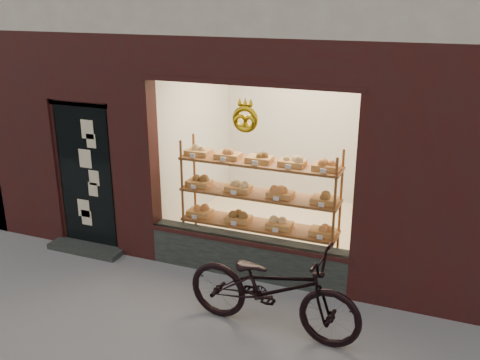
% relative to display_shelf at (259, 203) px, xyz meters
% --- Properties ---
extents(display_shelf, '(2.20, 0.45, 1.70)m').
position_rel_display_shelf_xyz_m(display_shelf, '(0.00, 0.00, 0.00)').
color(display_shelf, '#572F1E').
rests_on(display_shelf, ground).
extents(bicycle, '(2.05, 0.82, 1.06)m').
position_rel_display_shelf_xyz_m(bicycle, '(0.70, -1.48, -0.35)').
color(bicycle, black).
rests_on(bicycle, ground).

